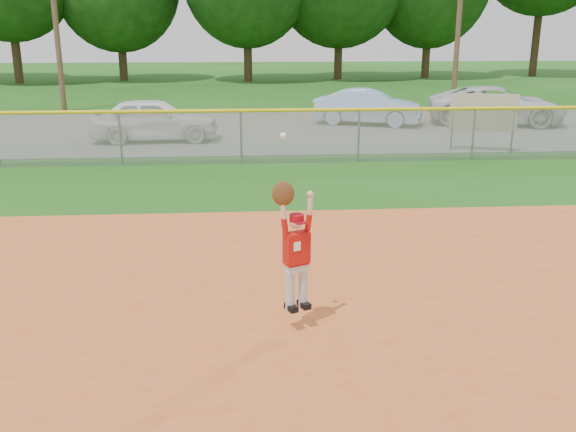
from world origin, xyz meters
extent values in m
plane|color=#1B5112|center=(0.00, 0.00, 0.00)|extent=(120.00, 120.00, 0.00)
cube|color=slate|center=(0.00, 16.00, 0.01)|extent=(44.00, 10.00, 0.03)
imported|color=white|center=(-2.88, 13.77, 0.75)|extent=(4.26, 1.83, 1.43)
imported|color=#95B9DE|center=(4.92, 16.86, 0.71)|extent=(4.34, 2.78, 1.35)
imported|color=silver|center=(9.95, 16.64, 0.75)|extent=(5.61, 3.58, 1.44)
cylinder|color=gray|center=(6.52, 11.47, 0.67)|extent=(0.07, 0.07, 1.34)
cylinder|color=gray|center=(8.22, 10.91, 0.67)|extent=(0.07, 0.07, 1.34)
cube|color=beige|center=(7.37, 11.19, 1.23)|extent=(1.92, 0.69, 1.12)
cube|color=gray|center=(0.00, 10.00, 0.75)|extent=(40.00, 0.03, 1.50)
cylinder|color=yellow|center=(0.00, 10.00, 1.50)|extent=(40.00, 0.10, 0.10)
cylinder|color=gray|center=(-3.33, 10.00, 0.75)|extent=(0.06, 0.06, 1.50)
cylinder|color=gray|center=(0.00, 10.00, 0.75)|extent=(0.06, 0.06, 1.50)
cylinder|color=gray|center=(3.33, 10.00, 0.75)|extent=(0.06, 0.06, 1.50)
cylinder|color=gray|center=(6.67, 10.00, 0.75)|extent=(0.06, 0.06, 1.50)
cylinder|color=#4C3823|center=(-8.00, 22.00, 4.50)|extent=(0.24, 0.24, 9.00)
cylinder|color=#4C3823|center=(10.00, 22.00, 4.50)|extent=(0.24, 0.24, 9.00)
cylinder|color=#422D1C|center=(-14.62, 36.53, 2.22)|extent=(0.56, 0.56, 4.43)
cylinder|color=#422D1C|center=(-8.07, 38.17, 2.05)|extent=(0.56, 0.56, 4.11)
cylinder|color=#422D1C|center=(0.53, 37.14, 2.32)|extent=(0.56, 0.56, 4.64)
cylinder|color=#422D1C|center=(6.92, 38.34, 2.44)|extent=(0.56, 0.56, 4.89)
cylinder|color=#422D1C|center=(13.43, 39.01, 2.39)|extent=(0.56, 0.56, 4.78)
cylinder|color=#422D1C|center=(21.93, 39.94, 2.99)|extent=(0.56, 0.56, 5.99)
cylinder|color=silver|center=(0.59, -0.42, 0.58)|extent=(0.15, 0.15, 0.52)
cylinder|color=silver|center=(0.77, -0.34, 0.58)|extent=(0.15, 0.15, 0.52)
cube|color=black|center=(0.61, -0.45, 0.36)|extent=(0.18, 0.23, 0.07)
cube|color=black|center=(0.78, -0.37, 0.36)|extent=(0.18, 0.23, 0.07)
cube|color=silver|center=(0.68, -0.38, 0.87)|extent=(0.31, 0.25, 0.10)
cube|color=maroon|center=(0.68, -0.38, 0.94)|extent=(0.32, 0.26, 0.04)
cube|color=#B2120C|center=(0.68, -0.38, 1.14)|extent=(0.36, 0.28, 0.40)
cube|color=white|center=(0.68, -0.48, 1.19)|extent=(0.09, 0.04, 0.12)
sphere|color=beige|center=(0.68, -0.38, 1.48)|extent=(0.24, 0.24, 0.18)
cylinder|color=maroon|center=(0.68, -0.38, 1.53)|extent=(0.24, 0.24, 0.08)
cube|color=maroon|center=(0.72, -0.46, 1.49)|extent=(0.17, 0.15, 0.02)
cylinder|color=#B2120C|center=(0.53, -0.45, 1.44)|extent=(0.12, 0.11, 0.22)
cylinder|color=beige|center=(0.51, -0.46, 1.66)|extent=(0.10, 0.09, 0.23)
ellipsoid|color=#4C2D14|center=(0.51, -0.46, 1.86)|extent=(0.30, 0.22, 0.31)
sphere|color=white|center=(0.51, -0.46, 2.56)|extent=(0.11, 0.11, 0.08)
cylinder|color=#B2120C|center=(0.83, -0.31, 1.44)|extent=(0.12, 0.11, 0.22)
cylinder|color=beige|center=(0.85, -0.30, 1.66)|extent=(0.10, 0.09, 0.23)
sphere|color=beige|center=(0.85, -0.30, 1.81)|extent=(0.11, 0.11, 0.08)
camera|label=1|loc=(0.03, -7.89, 3.82)|focal=40.00mm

